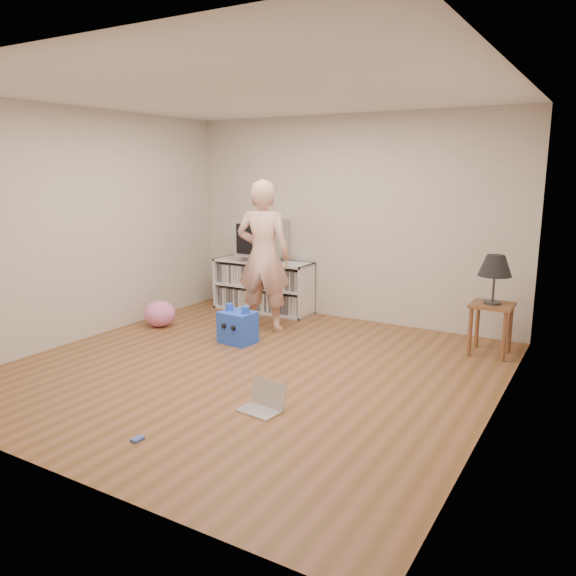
{
  "coord_description": "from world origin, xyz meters",
  "views": [
    {
      "loc": [
        2.96,
        -4.34,
        1.93
      ],
      "look_at": [
        0.18,
        0.4,
        0.76
      ],
      "focal_mm": 35.0,
      "sensor_mm": 36.0,
      "label": 1
    }
  ],
  "objects_px": {
    "crt_tv": "(263,237)",
    "laptop": "(264,402)",
    "side_table": "(491,316)",
    "table_lamp": "(495,267)",
    "person": "(264,256)",
    "plush_pink": "(160,314)",
    "dvd_deck": "(263,258)",
    "media_unit": "(264,286)",
    "plush_blue": "(238,327)"
  },
  "relations": [
    {
      "from": "dvd_deck",
      "to": "plush_blue",
      "type": "height_order",
      "value": "dvd_deck"
    },
    {
      "from": "person",
      "to": "laptop",
      "type": "distance_m",
      "value": 2.49
    },
    {
      "from": "media_unit",
      "to": "plush_pink",
      "type": "height_order",
      "value": "media_unit"
    },
    {
      "from": "crt_tv",
      "to": "plush_blue",
      "type": "xyz_separation_m",
      "value": [
        0.55,
        -1.39,
        -0.83
      ]
    },
    {
      "from": "media_unit",
      "to": "plush_pink",
      "type": "distance_m",
      "value": 1.52
    },
    {
      "from": "table_lamp",
      "to": "person",
      "type": "height_order",
      "value": "person"
    },
    {
      "from": "media_unit",
      "to": "crt_tv",
      "type": "distance_m",
      "value": 0.67
    },
    {
      "from": "crt_tv",
      "to": "laptop",
      "type": "bearing_deg",
      "value": -57.07
    },
    {
      "from": "person",
      "to": "laptop",
      "type": "relative_size",
      "value": 4.98
    },
    {
      "from": "table_lamp",
      "to": "side_table",
      "type": "bearing_deg",
      "value": 0.0
    },
    {
      "from": "table_lamp",
      "to": "plush_pink",
      "type": "xyz_separation_m",
      "value": [
        -3.77,
        -0.96,
        -0.78
      ]
    },
    {
      "from": "table_lamp",
      "to": "plush_blue",
      "type": "relative_size",
      "value": 1.18
    },
    {
      "from": "media_unit",
      "to": "table_lamp",
      "type": "xyz_separation_m",
      "value": [
        3.09,
        -0.39,
        0.59
      ]
    },
    {
      "from": "person",
      "to": "laptop",
      "type": "xyz_separation_m",
      "value": [
        1.27,
        -1.97,
        -0.84
      ]
    },
    {
      "from": "crt_tv",
      "to": "plush_pink",
      "type": "height_order",
      "value": "crt_tv"
    },
    {
      "from": "crt_tv",
      "to": "side_table",
      "type": "relative_size",
      "value": 1.09
    },
    {
      "from": "person",
      "to": "plush_pink",
      "type": "bearing_deg",
      "value": 11.0
    },
    {
      "from": "side_table",
      "to": "plush_pink",
      "type": "bearing_deg",
      "value": -165.71
    },
    {
      "from": "media_unit",
      "to": "dvd_deck",
      "type": "xyz_separation_m",
      "value": [
        0.0,
        -0.02,
        0.39
      ]
    },
    {
      "from": "crt_tv",
      "to": "person",
      "type": "height_order",
      "value": "person"
    },
    {
      "from": "crt_tv",
      "to": "laptop",
      "type": "relative_size",
      "value": 1.65
    },
    {
      "from": "laptop",
      "to": "plush_pink",
      "type": "xyz_separation_m",
      "value": [
        -2.47,
        1.43,
        0.1
      ]
    },
    {
      "from": "plush_blue",
      "to": "plush_pink",
      "type": "relative_size",
      "value": 1.14
    },
    {
      "from": "media_unit",
      "to": "plush_blue",
      "type": "relative_size",
      "value": 3.21
    },
    {
      "from": "dvd_deck",
      "to": "laptop",
      "type": "xyz_separation_m",
      "value": [
        1.79,
        -2.76,
        -0.67
      ]
    },
    {
      "from": "side_table",
      "to": "table_lamp",
      "type": "distance_m",
      "value": 0.53
    },
    {
      "from": "plush_blue",
      "to": "laptop",
      "type": "bearing_deg",
      "value": -42.64
    },
    {
      "from": "crt_tv",
      "to": "laptop",
      "type": "height_order",
      "value": "crt_tv"
    },
    {
      "from": "side_table",
      "to": "person",
      "type": "relative_size",
      "value": 0.3
    },
    {
      "from": "table_lamp",
      "to": "plush_blue",
      "type": "height_order",
      "value": "table_lamp"
    },
    {
      "from": "media_unit",
      "to": "laptop",
      "type": "xyz_separation_m",
      "value": [
        1.79,
        -2.78,
        -0.29
      ]
    },
    {
      "from": "dvd_deck",
      "to": "plush_blue",
      "type": "distance_m",
      "value": 1.59
    },
    {
      "from": "laptop",
      "to": "person",
      "type": "bearing_deg",
      "value": 129.78
    },
    {
      "from": "laptop",
      "to": "plush_blue",
      "type": "bearing_deg",
      "value": 139.06
    },
    {
      "from": "plush_pink",
      "to": "media_unit",
      "type": "bearing_deg",
      "value": 63.17
    },
    {
      "from": "dvd_deck",
      "to": "table_lamp",
      "type": "xyz_separation_m",
      "value": [
        3.09,
        -0.37,
        0.21
      ]
    },
    {
      "from": "media_unit",
      "to": "person",
      "type": "bearing_deg",
      "value": -57.22
    },
    {
      "from": "table_lamp",
      "to": "media_unit",
      "type": "bearing_deg",
      "value": 172.88
    },
    {
      "from": "media_unit",
      "to": "table_lamp",
      "type": "relative_size",
      "value": 2.72
    },
    {
      "from": "laptop",
      "to": "side_table",
      "type": "bearing_deg",
      "value": 68.5
    },
    {
      "from": "crt_tv",
      "to": "person",
      "type": "xyz_separation_m",
      "value": [
        0.52,
        -0.79,
        -0.11
      ]
    },
    {
      "from": "crt_tv",
      "to": "person",
      "type": "bearing_deg",
      "value": -56.59
    },
    {
      "from": "person",
      "to": "crt_tv",
      "type": "bearing_deg",
      "value": -69.75
    },
    {
      "from": "laptop",
      "to": "plush_pink",
      "type": "bearing_deg",
      "value": 156.92
    },
    {
      "from": "table_lamp",
      "to": "plush_pink",
      "type": "bearing_deg",
      "value": -165.71
    },
    {
      "from": "person",
      "to": "dvd_deck",
      "type": "bearing_deg",
      "value": -69.86
    },
    {
      "from": "media_unit",
      "to": "side_table",
      "type": "height_order",
      "value": "media_unit"
    },
    {
      "from": "crt_tv",
      "to": "plush_blue",
      "type": "distance_m",
      "value": 1.71
    },
    {
      "from": "crt_tv",
      "to": "plush_pink",
      "type": "distance_m",
      "value": 1.72
    },
    {
      "from": "plush_pink",
      "to": "side_table",
      "type": "bearing_deg",
      "value": 14.29
    }
  ]
}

